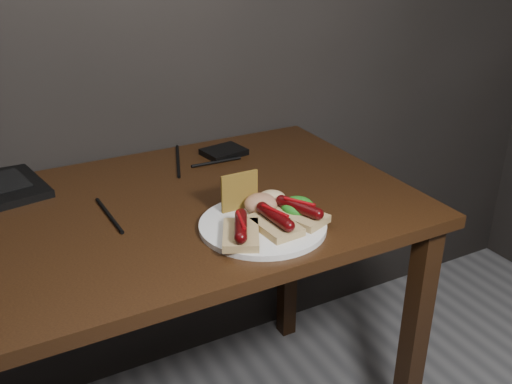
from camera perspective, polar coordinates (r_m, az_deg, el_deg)
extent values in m
cube|color=#361F0D|center=(1.27, -14.89, -3.34)|extent=(1.40, 0.70, 0.03)
cube|color=#361F0D|center=(1.52, 15.35, -15.08)|extent=(0.05, 0.05, 0.72)
cube|color=#361F0D|center=(1.91, 3.24, -5.18)|extent=(0.05, 0.05, 0.72)
cube|color=black|center=(1.57, -3.23, 4.03)|extent=(0.12, 0.10, 0.02)
cylinder|color=black|center=(1.27, -14.48, -2.25)|extent=(0.02, 0.18, 0.01)
cylinder|color=black|center=(1.53, -7.81, 3.12)|extent=(0.08, 0.21, 0.01)
cylinder|color=black|center=(1.51, -3.99, 3.01)|extent=(0.14, 0.01, 0.01)
cylinder|color=white|center=(1.19, 0.68, -3.35)|extent=(0.27, 0.27, 0.01)
cube|color=tan|center=(1.12, -1.52, -4.31)|extent=(0.11, 0.13, 0.02)
cylinder|color=#530506|center=(1.11, -1.53, -3.39)|extent=(0.07, 0.10, 0.02)
sphere|color=#530506|center=(1.07, -1.54, -4.60)|extent=(0.03, 0.02, 0.02)
sphere|color=#530506|center=(1.15, -1.53, -2.26)|extent=(0.03, 0.02, 0.02)
cylinder|color=maroon|center=(1.11, -1.54, -2.82)|extent=(0.03, 0.07, 0.01)
cube|color=tan|center=(1.16, 1.90, -3.36)|extent=(0.08, 0.12, 0.02)
cylinder|color=#530506|center=(1.15, 1.92, -2.46)|extent=(0.03, 0.10, 0.02)
sphere|color=#530506|center=(1.11, 3.30, -3.41)|extent=(0.03, 0.02, 0.02)
sphere|color=#530506|center=(1.18, 0.62, -1.56)|extent=(0.03, 0.02, 0.02)
cylinder|color=maroon|center=(1.14, 1.93, -1.90)|extent=(0.03, 0.07, 0.01)
cube|color=tan|center=(1.20, 4.31, -2.40)|extent=(0.11, 0.13, 0.02)
cylinder|color=#530506|center=(1.19, 4.35, -1.52)|extent=(0.06, 0.10, 0.02)
sphere|color=#530506|center=(1.16, 6.21, -2.21)|extent=(0.03, 0.02, 0.02)
sphere|color=#530506|center=(1.21, 2.57, -0.86)|extent=(0.03, 0.02, 0.02)
cylinder|color=maroon|center=(1.18, 4.37, -0.98)|extent=(0.04, 0.06, 0.01)
cube|color=olive|center=(1.22, -1.65, 0.07)|extent=(0.08, 0.01, 0.08)
ellipsoid|color=#145C12|center=(1.21, 4.19, -1.46)|extent=(0.07, 0.07, 0.04)
ellipsoid|color=maroon|center=(1.22, 0.50, -1.16)|extent=(0.07, 0.07, 0.04)
ellipsoid|color=beige|center=(1.24, 1.59, -0.71)|extent=(0.06, 0.06, 0.04)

